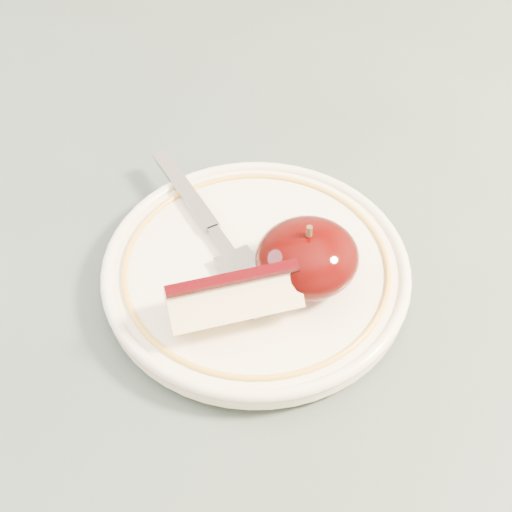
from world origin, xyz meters
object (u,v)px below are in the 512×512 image
object	(u,v)px
plate	(256,269)
apple_half	(307,258)
table	(264,308)
fork	(213,230)

from	to	relation	value
plate	apple_half	world-z (taller)	apple_half
table	plate	xyz separation A→B (m)	(-0.02, -0.04, 0.10)
apple_half	fork	size ratio (longest dim) A/B	0.39
plate	fork	xyz separation A→B (m)	(-0.02, 0.04, 0.01)
table	plate	world-z (taller)	plate
fork	plate	bearing A→B (deg)	-163.17
table	apple_half	world-z (taller)	apple_half
fork	table	bearing A→B (deg)	-101.13
table	plate	distance (m)	0.11
plate	apple_half	bearing A→B (deg)	-39.38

